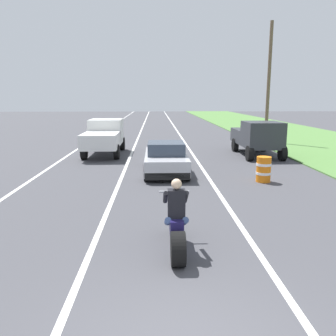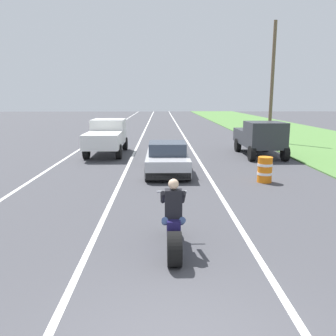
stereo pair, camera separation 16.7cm
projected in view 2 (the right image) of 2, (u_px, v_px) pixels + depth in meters
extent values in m
cube|color=white|center=(85.00, 146.00, 23.79)|extent=(0.14, 120.00, 0.01)
cube|color=white|center=(190.00, 146.00, 23.94)|extent=(0.14, 120.00, 0.01)
cube|color=white|center=(138.00, 146.00, 23.86)|extent=(0.14, 120.00, 0.01)
cube|color=#517F3D|center=(335.00, 145.00, 24.15)|extent=(10.00, 120.00, 0.06)
cylinder|color=black|center=(174.00, 249.00, 6.80)|extent=(0.28, 0.69, 0.69)
cylinder|color=black|center=(172.00, 223.00, 8.33)|extent=(0.12, 0.63, 0.63)
cube|color=#1E194C|center=(173.00, 222.00, 7.56)|extent=(0.28, 1.10, 0.36)
cylinder|color=#B2B2B7|center=(172.00, 209.00, 8.17)|extent=(0.08, 0.36, 0.73)
cylinder|color=#A5A5AA|center=(172.00, 192.00, 8.07)|extent=(0.70, 0.05, 0.05)
cube|color=black|center=(173.00, 204.00, 7.24)|extent=(0.36, 0.24, 0.60)
sphere|color=beige|center=(173.00, 184.00, 7.15)|extent=(0.22, 0.22, 0.22)
cylinder|color=#384C7A|center=(165.00, 221.00, 7.34)|extent=(0.14, 0.47, 0.32)
cylinder|color=black|center=(163.00, 197.00, 7.51)|extent=(0.10, 0.51, 0.40)
cylinder|color=#384C7A|center=(182.00, 221.00, 7.35)|extent=(0.14, 0.47, 0.32)
cylinder|color=black|center=(183.00, 197.00, 7.52)|extent=(0.10, 0.51, 0.40)
cube|color=#B7B7BC|center=(167.00, 160.00, 15.34)|extent=(1.80, 4.30, 0.64)
cube|color=#333D4C|center=(167.00, 148.00, 15.03)|extent=(1.56, 1.70, 0.52)
cube|color=black|center=(168.00, 176.00, 13.38)|extent=(1.76, 0.20, 0.28)
cylinder|color=black|center=(150.00, 159.00, 16.94)|extent=(0.24, 0.64, 0.64)
cylinder|color=black|center=(183.00, 159.00, 16.97)|extent=(0.24, 0.64, 0.64)
cylinder|color=black|center=(148.00, 173.00, 13.80)|extent=(0.24, 0.64, 0.64)
cylinder|color=black|center=(188.00, 173.00, 13.84)|extent=(0.24, 0.64, 0.64)
cube|color=silver|center=(109.00, 131.00, 20.97)|extent=(1.90, 2.10, 1.40)
cube|color=#333D4C|center=(110.00, 124.00, 21.24)|extent=(1.67, 0.29, 0.57)
cube|color=silver|center=(103.00, 140.00, 18.83)|extent=(1.90, 2.70, 0.80)
cylinder|color=black|center=(97.00, 144.00, 21.91)|extent=(0.28, 0.80, 0.80)
cylinder|color=black|center=(125.00, 144.00, 21.95)|extent=(0.28, 0.80, 0.80)
cylinder|color=black|center=(86.00, 152.00, 18.63)|extent=(0.28, 0.80, 0.80)
cylinder|color=black|center=(119.00, 152.00, 18.67)|extent=(0.28, 0.80, 0.80)
cube|color=#2D3035|center=(265.00, 135.00, 18.66)|extent=(1.90, 2.10, 1.40)
cube|color=#333D4C|center=(267.00, 128.00, 18.24)|extent=(1.67, 0.29, 0.57)
cube|color=#2D3035|center=(254.00, 136.00, 20.93)|extent=(1.90, 2.70, 0.80)
cylinder|color=black|center=(285.00, 153.00, 18.07)|extent=(0.28, 0.80, 0.80)
cylinder|color=black|center=(252.00, 154.00, 18.04)|extent=(0.28, 0.80, 0.80)
cylinder|color=black|center=(266.00, 145.00, 21.36)|extent=(0.28, 0.80, 0.80)
cylinder|color=black|center=(238.00, 145.00, 21.32)|extent=(0.28, 0.80, 0.80)
cylinder|color=brown|center=(272.00, 83.00, 24.66)|extent=(0.24, 0.24, 8.47)
cylinder|color=orange|center=(265.00, 170.00, 13.54)|extent=(0.56, 0.56, 1.00)
cylinder|color=white|center=(265.00, 165.00, 13.50)|extent=(0.58, 0.58, 0.10)
cylinder|color=white|center=(265.00, 173.00, 13.57)|extent=(0.58, 0.58, 0.10)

